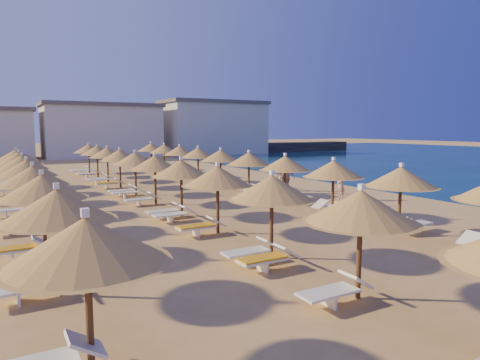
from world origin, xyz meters
TOP-DOWN VIEW (x-y plane):
  - ground at (0.00, 0.00)m, footprint 220.00×220.00m
  - jetty at (29.97, 44.93)m, footprint 30.15×5.40m
  - hotel_blocks at (3.44, 46.20)m, footprint 48.34×10.82m
  - parasol_row_east at (1.90, 4.71)m, footprint 2.69×42.03m
  - parasol_row_west at (-3.73, 4.71)m, footprint 2.69×42.03m
  - parasol_row_inland at (-9.65, 4.71)m, footprint 2.69×27.72m
  - loungers at (-2.64, 4.48)m, footprint 14.77×39.93m
  - beachgoer_c at (4.32, 6.19)m, footprint 1.02×1.18m
  - beachgoer_b at (4.77, 7.02)m, footprint 0.89×1.00m
  - beachgoer_a at (5.51, 2.70)m, footprint 0.57×0.72m

SIDE VIEW (x-z plane):
  - ground at x=0.00m, z-range 0.00..0.00m
  - loungers at x=-2.64m, z-range 0.01..0.67m
  - jetty at x=29.97m, z-range 0.00..1.50m
  - beachgoer_b at x=4.77m, z-range 0.00..1.69m
  - beachgoer_a at x=5.51m, z-range 0.00..1.73m
  - beachgoer_c at x=4.32m, z-range 0.00..1.90m
  - parasol_row_east at x=1.90m, z-range 0.77..3.44m
  - parasol_row_west at x=-3.73m, z-range 0.77..3.44m
  - parasol_row_inland at x=-9.65m, z-range 0.77..3.44m
  - hotel_blocks at x=3.44m, z-range -0.35..7.75m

